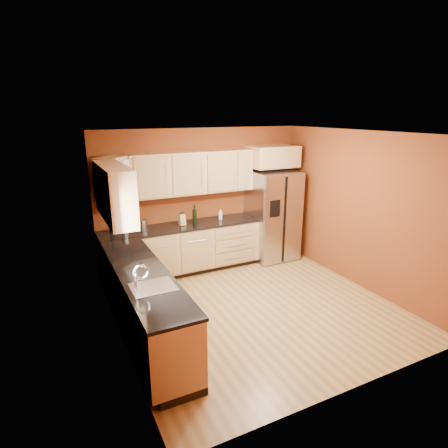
{
  "coord_description": "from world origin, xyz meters",
  "views": [
    {
      "loc": [
        -2.69,
        -4.41,
        2.89
      ],
      "look_at": [
        -0.08,
        0.9,
        1.1
      ],
      "focal_mm": 30.0,
      "sensor_mm": 36.0,
      "label": 1
    }
  ],
  "objects_px": {
    "canister_left": "(124,227)",
    "wine_bottle_a": "(111,225)",
    "knife_block": "(182,220)",
    "refrigerator": "(272,215)",
    "soap_dispenser": "(220,214)"
  },
  "relations": [
    {
      "from": "canister_left",
      "to": "wine_bottle_a",
      "type": "xyz_separation_m",
      "value": [
        -0.21,
        -0.02,
        0.07
      ]
    },
    {
      "from": "wine_bottle_a",
      "to": "knife_block",
      "type": "xyz_separation_m",
      "value": [
        1.23,
        -0.03,
        -0.07
      ]
    },
    {
      "from": "refrigerator",
      "to": "wine_bottle_a",
      "type": "xyz_separation_m",
      "value": [
        -3.11,
        0.1,
        0.2
      ]
    },
    {
      "from": "wine_bottle_a",
      "to": "knife_block",
      "type": "relative_size",
      "value": 1.64
    },
    {
      "from": "wine_bottle_a",
      "to": "knife_block",
      "type": "height_order",
      "value": "wine_bottle_a"
    },
    {
      "from": "wine_bottle_a",
      "to": "canister_left",
      "type": "bearing_deg",
      "value": 4.96
    },
    {
      "from": "knife_block",
      "to": "soap_dispenser",
      "type": "distance_m",
      "value": 0.78
    },
    {
      "from": "refrigerator",
      "to": "wine_bottle_a",
      "type": "bearing_deg",
      "value": 178.13
    },
    {
      "from": "canister_left",
      "to": "wine_bottle_a",
      "type": "bearing_deg",
      "value": -175.04
    },
    {
      "from": "canister_left",
      "to": "wine_bottle_a",
      "type": "height_order",
      "value": "wine_bottle_a"
    },
    {
      "from": "canister_left",
      "to": "knife_block",
      "type": "xyz_separation_m",
      "value": [
        1.01,
        -0.05,
        0.0
      ]
    },
    {
      "from": "canister_left",
      "to": "wine_bottle_a",
      "type": "distance_m",
      "value": 0.23
    },
    {
      "from": "refrigerator",
      "to": "knife_block",
      "type": "relative_size",
      "value": 8.72
    },
    {
      "from": "refrigerator",
      "to": "canister_left",
      "type": "relative_size",
      "value": 9.12
    },
    {
      "from": "knife_block",
      "to": "refrigerator",
      "type": "bearing_deg",
      "value": -9.25
    }
  ]
}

